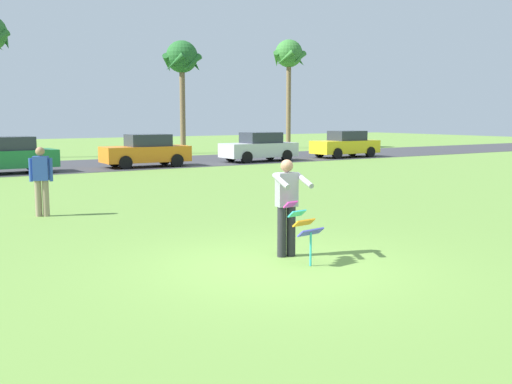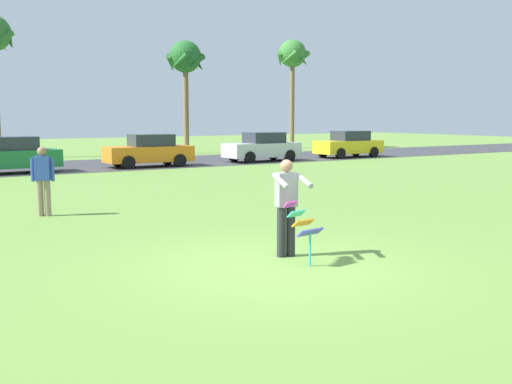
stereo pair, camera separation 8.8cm
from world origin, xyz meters
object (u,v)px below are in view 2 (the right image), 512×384
object	(u,v)px
parked_car_green	(10,156)
palm_tree_far_left	(292,58)
person_kite_flyer	(287,204)
kite_held	(303,224)
parked_car_orange	(149,151)
parked_car_silver	(262,147)
parked_car_yellow	(349,145)
palm_tree_centre_far	(185,61)
person_walker_near	(43,179)

from	to	relation	value
parked_car_green	palm_tree_far_left	distance (m)	25.63
person_kite_flyer	kite_held	size ratio (longest dim) A/B	1.66
parked_car_orange	person_kite_flyer	bearing A→B (deg)	-105.36
person_kite_flyer	parked_car_orange	world-z (taller)	person_kite_flyer
person_kite_flyer	kite_held	distance (m)	0.67
parked_car_silver	parked_car_yellow	world-z (taller)	same
palm_tree_centre_far	parked_car_silver	bearing A→B (deg)	-87.76
parked_car_orange	kite_held	bearing A→B (deg)	-105.16
parked_car_silver	palm_tree_far_left	size ratio (longest dim) A/B	0.51
palm_tree_centre_far	person_walker_near	size ratio (longest dim) A/B	4.28
parked_car_silver	person_kite_flyer	bearing A→B (deg)	-121.78
parked_car_orange	palm_tree_centre_far	xyz separation A→B (m)	(6.28, 8.82, 5.30)
person_kite_flyer	kite_held	world-z (taller)	person_kite_flyer
kite_held	parked_car_green	bearing A→B (deg)	93.13
kite_held	palm_tree_far_left	distance (m)	37.65
parked_car_silver	palm_tree_centre_far	distance (m)	10.29
person_kite_flyer	parked_car_yellow	xyz separation A→B (m)	(18.12, 19.21, -0.18)
person_kite_flyer	palm_tree_far_left	size ratio (longest dim) A/B	0.21
parked_car_green	person_walker_near	world-z (taller)	person_walker_near
parked_car_orange	palm_tree_centre_far	distance (m)	12.05
parked_car_silver	person_walker_near	size ratio (longest dim) A/B	2.44
parked_car_green	parked_car_orange	distance (m)	6.45
kite_held	parked_car_green	distance (m)	19.84
parked_car_silver	parked_car_yellow	distance (m)	6.23
parked_car_orange	parked_car_silver	distance (m)	6.62
person_kite_flyer	parked_car_orange	size ratio (longest dim) A/B	0.41
person_kite_flyer	parked_car_green	size ratio (longest dim) A/B	0.41
parked_car_yellow	palm_tree_centre_far	distance (m)	12.21
kite_held	palm_tree_centre_far	xyz separation A→B (m)	(11.64, 28.63, 5.39)
person_kite_flyer	parked_car_yellow	bearing A→B (deg)	46.66
parked_car_green	parked_car_silver	distance (m)	13.07
palm_tree_far_left	parked_car_orange	bearing A→B (deg)	-147.00
parked_car_silver	parked_car_orange	bearing A→B (deg)	-179.99
parked_car_green	parked_car_silver	bearing A→B (deg)	-0.00
person_kite_flyer	parked_car_yellow	size ratio (longest dim) A/B	0.41
kite_held	parked_car_orange	bearing A→B (deg)	74.84
parked_car_silver	kite_held	bearing A→B (deg)	-121.18
parked_car_orange	parked_car_yellow	bearing A→B (deg)	0.00
person_kite_flyer	person_walker_near	size ratio (longest dim) A/B	1.00
parked_car_green	parked_car_orange	size ratio (longest dim) A/B	1.00
person_walker_near	person_kite_flyer	bearing A→B (deg)	-69.16
parked_car_yellow	palm_tree_far_left	distance (m)	12.57
palm_tree_centre_far	person_walker_near	world-z (taller)	palm_tree_centre_far
palm_tree_centre_far	parked_car_green	bearing A→B (deg)	-145.29
parked_car_yellow	parked_car_silver	bearing A→B (deg)	180.00
kite_held	palm_tree_centre_far	bearing A→B (deg)	67.87
parked_car_yellow	parked_car_orange	bearing A→B (deg)	-180.00
palm_tree_far_left	parked_car_silver	bearing A→B (deg)	-132.23
palm_tree_centre_far	person_walker_near	xyz separation A→B (m)	(-14.15, -21.20, -5.14)
parked_car_silver	parked_car_yellow	xyz separation A→B (m)	(6.23, -0.00, 0.00)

